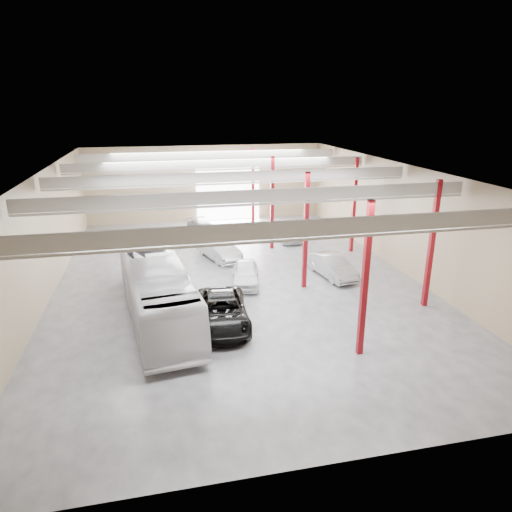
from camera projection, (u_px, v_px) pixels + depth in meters
name	position (u px, v px, depth m)	size (l,w,h in m)	color
depot_shell	(237.00, 201.00, 27.89)	(22.12, 32.12, 7.06)	#4B4B50
coach_bus	(156.00, 288.00, 23.42)	(2.77, 11.83, 3.29)	silver
black_sedan	(222.00, 312.00, 22.84)	(2.54, 5.50, 1.53)	black
car_row_a	(246.00, 274.00, 28.13)	(1.62, 4.03, 1.37)	white
car_row_b	(219.00, 248.00, 32.72)	(1.62, 4.66, 1.53)	#B8B8BD
car_row_c	(204.00, 231.00, 37.45)	(1.96, 4.82, 1.40)	slate
car_right_near	(332.00, 266.00, 29.39)	(1.52, 4.37, 1.44)	#9D9EA2
car_right_far	(286.00, 231.00, 37.26)	(1.66, 4.13, 1.41)	silver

